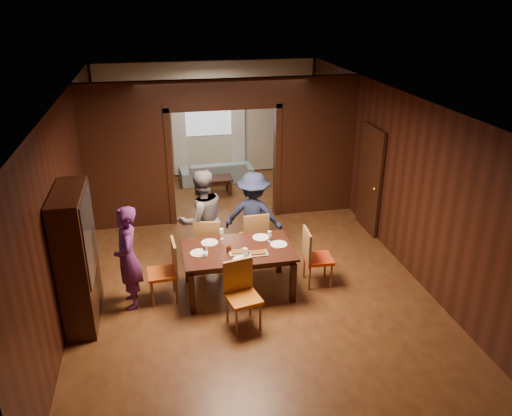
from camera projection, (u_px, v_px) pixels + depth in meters
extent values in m
plane|color=#4A2614|center=(239.00, 253.00, 9.16)|extent=(9.00, 9.00, 0.00)
cube|color=silver|center=(236.00, 94.00, 8.01)|extent=(5.50, 9.00, 0.02)
cube|color=black|center=(208.00, 119.00, 12.63)|extent=(5.50, 0.02, 2.90)
cube|color=black|center=(70.00, 190.00, 8.08)|extent=(0.02, 9.00, 2.90)
cube|color=black|center=(386.00, 168.00, 9.09)|extent=(0.02, 9.00, 2.90)
cube|color=black|center=(127.00, 170.00, 9.77)|extent=(1.65, 0.15, 2.40)
cube|color=black|center=(315.00, 158.00, 10.48)|extent=(1.65, 0.15, 2.40)
cube|color=black|center=(223.00, 92.00, 9.55)|extent=(5.50, 0.15, 0.50)
cube|color=beige|center=(208.00, 119.00, 12.60)|extent=(5.40, 0.04, 2.85)
imported|color=#4F1F5D|center=(128.00, 258.00, 7.35)|extent=(0.43, 0.62, 1.61)
imported|color=#504E55|center=(202.00, 220.00, 8.40)|extent=(1.02, 0.90, 1.76)
imported|color=#171E3B|center=(254.00, 216.00, 8.75)|extent=(1.18, 0.93, 1.60)
imported|color=#809EA8|center=(217.00, 171.00, 12.54)|extent=(1.85, 0.80, 0.53)
imported|color=black|center=(239.00, 243.00, 7.80)|extent=(0.32, 0.32, 0.08)
cube|color=black|center=(238.00, 270.00, 7.86)|extent=(1.70, 1.05, 0.76)
cube|color=black|center=(215.00, 186.00, 11.78)|extent=(0.80, 0.50, 0.40)
cube|color=black|center=(77.00, 258.00, 6.95)|extent=(0.40, 1.20, 2.00)
cube|color=black|center=(370.00, 180.00, 9.69)|extent=(0.06, 0.90, 2.10)
cube|color=silver|center=(208.00, 110.00, 12.48)|extent=(1.20, 0.03, 1.30)
cube|color=white|center=(179.00, 129.00, 12.48)|extent=(0.35, 0.06, 2.40)
cube|color=white|center=(238.00, 126.00, 12.76)|extent=(0.35, 0.06, 2.40)
cylinder|color=silver|center=(199.00, 253.00, 7.57)|extent=(0.27, 0.27, 0.01)
cylinder|color=silver|center=(210.00, 243.00, 7.88)|extent=(0.27, 0.27, 0.01)
cylinder|color=white|center=(261.00, 237.00, 8.05)|extent=(0.27, 0.27, 0.01)
cylinder|color=white|center=(279.00, 244.00, 7.83)|extent=(0.27, 0.27, 0.01)
cylinder|color=silver|center=(242.00, 260.00, 7.38)|extent=(0.27, 0.27, 0.01)
cube|color=gray|center=(239.00, 252.00, 7.57)|extent=(0.30, 0.20, 0.04)
cube|color=gray|center=(258.00, 253.00, 7.55)|extent=(0.30, 0.20, 0.04)
cylinder|color=silver|center=(245.00, 253.00, 7.45)|extent=(0.07, 0.07, 0.14)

